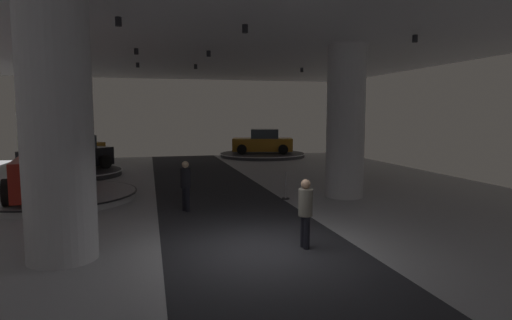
{
  "coord_description": "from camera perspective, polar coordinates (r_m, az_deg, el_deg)",
  "views": [
    {
      "loc": [
        -2.4,
        -8.96,
        3.06
      ],
      "look_at": [
        1.32,
        5.74,
        1.4
      ],
      "focal_mm": 29.82,
      "sensor_mm": 36.0,
      "label": 1
    }
  ],
  "objects": [
    {
      "name": "stanchion_a",
      "position": [
        15.31,
        4.0,
        -3.88
      ],
      "size": [
        0.28,
        0.28,
        1.01
      ],
      "color": "#333338",
      "rests_on": "ground"
    },
    {
      "name": "display_platform_deep_left",
      "position": [
        28.73,
        -23.37,
        -0.07
      ],
      "size": [
        4.89,
        4.89,
        0.28
      ],
      "color": "#333338",
      "rests_on": "ground"
    },
    {
      "name": "visitor_walking_near",
      "position": [
        13.48,
        -9.42,
        -3.03
      ],
      "size": [
        0.32,
        0.32,
        1.59
      ],
      "color": "black",
      "rests_on": "ground"
    },
    {
      "name": "display_car_far_left",
      "position": [
        22.73,
        -23.84,
        0.61
      ],
      "size": [
        4.14,
        4.33,
        1.71
      ],
      "color": "black",
      "rests_on": "display_platform_far_left"
    },
    {
      "name": "ground",
      "position": [
        9.77,
        0.79,
        -12.14
      ],
      "size": [
        24.0,
        44.0,
        0.06
      ],
      "color": "#B2B2B7"
    },
    {
      "name": "display_car_deep_right",
      "position": [
        30.23,
        0.92,
        2.38
      ],
      "size": [
        4.52,
        3.04,
        1.71
      ],
      "color": "#B77519",
      "rests_on": "display_platform_deep_right"
    },
    {
      "name": "column_left",
      "position": [
        9.61,
        -25.14,
        3.82
      ],
      "size": [
        1.43,
        1.43,
        5.5
      ],
      "color": "silver",
      "rests_on": "ground"
    },
    {
      "name": "display_car_deep_left",
      "position": [
        28.63,
        -23.42,
        1.68
      ],
      "size": [
        4.13,
        4.34,
        1.71
      ],
      "color": "#B77519",
      "rests_on": "display_platform_deep_left"
    },
    {
      "name": "visitor_walking_far",
      "position": [
        9.74,
        6.64,
        -6.56
      ],
      "size": [
        0.32,
        0.32,
        1.59
      ],
      "color": "black",
      "rests_on": "ground"
    },
    {
      "name": "display_platform_deep_right",
      "position": [
        30.3,
        0.86,
        0.72
      ],
      "size": [
        6.08,
        6.08,
        0.26
      ],
      "color": "#333338",
      "rests_on": "ground"
    },
    {
      "name": "pickup_truck_mid_left",
      "position": [
        16.92,
        -25.53,
        -0.69
      ],
      "size": [
        3.27,
        5.55,
        2.3
      ],
      "color": "maroon",
      "rests_on": "display_platform_mid_left"
    },
    {
      "name": "display_platform_mid_left",
      "position": [
        16.76,
        -25.42,
        -4.38
      ],
      "size": [
        5.68,
        5.68,
        0.26
      ],
      "color": "#B7B7BC",
      "rests_on": "ground"
    },
    {
      "name": "display_platform_far_left",
      "position": [
        22.8,
        -23.81,
        -1.61
      ],
      "size": [
        5.06,
        5.06,
        0.28
      ],
      "color": "#333338",
      "rests_on": "ground"
    },
    {
      "name": "column_right",
      "position": [
        15.83,
        11.94,
        4.99
      ],
      "size": [
        1.38,
        1.38,
        5.5
      ],
      "color": "silver",
      "rests_on": "ground"
    }
  ]
}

